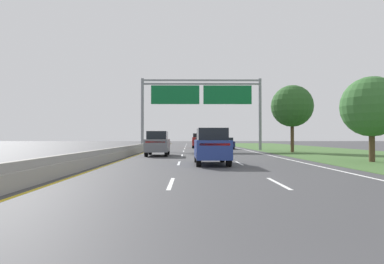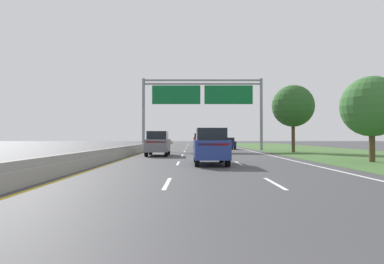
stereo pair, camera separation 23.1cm
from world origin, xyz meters
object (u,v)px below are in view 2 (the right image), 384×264
at_px(roadside_tree_near, 371,107).
at_px(car_navy_right_lane_sedan, 227,143).
at_px(car_silver_centre_lane_sedan, 204,145).
at_px(car_grey_left_lane_suv, 157,143).
at_px(car_blue_centre_lane_suv, 210,146).
at_px(pickup_truck_red, 199,141).
at_px(overhead_sign_gantry, 202,99).
at_px(roadside_tree_mid, 292,106).

bearing_deg(roadside_tree_near, car_navy_right_lane_sedan, 105.08).
bearing_deg(car_silver_centre_lane_sedan, car_navy_right_lane_sedan, -14.21).
bearing_deg(roadside_tree_near, car_grey_left_lane_suv, 152.09).
bearing_deg(car_grey_left_lane_suv, car_blue_centre_lane_suv, -157.61).
relative_size(pickup_truck_red, car_blue_centre_lane_suv, 1.14).
xyz_separation_m(overhead_sign_gantry, car_blue_centre_lane_suv, (-0.21, -22.01, -5.32)).
height_order(overhead_sign_gantry, roadside_tree_near, overhead_sign_gantry).
bearing_deg(roadside_tree_mid, pickup_truck_red, 121.79).
height_order(overhead_sign_gantry, car_silver_centre_lane_sedan, overhead_sign_gantry).
bearing_deg(car_navy_right_lane_sedan, roadside_tree_near, -165.03).
xyz_separation_m(pickup_truck_red, car_blue_centre_lane_suv, (-0.15, -30.91, 0.02)).
distance_m(car_grey_left_lane_suv, roadside_tree_near, 16.57).
distance_m(car_blue_centre_lane_suv, car_grey_left_lane_suv, 10.26).
height_order(pickup_truck_red, roadside_tree_near, roadside_tree_near).
bearing_deg(car_grey_left_lane_suv, pickup_truck_red, -11.74).
height_order(car_blue_centre_lane_suv, roadside_tree_mid, roadside_tree_mid).
relative_size(car_grey_left_lane_suv, roadside_tree_near, 0.86).
distance_m(car_navy_right_lane_sedan, car_grey_left_lane_suv, 18.66).
xyz_separation_m(pickup_truck_red, roadside_tree_near, (10.30, -29.14, 2.49)).
bearing_deg(car_blue_centre_lane_suv, roadside_tree_mid, -32.17).
bearing_deg(car_blue_centre_lane_suv, car_navy_right_lane_sedan, -8.92).
bearing_deg(car_blue_centre_lane_suv, car_grey_left_lane_suv, 22.45).
height_order(car_navy_right_lane_sedan, car_silver_centre_lane_sedan, same).
bearing_deg(car_navy_right_lane_sedan, car_blue_centre_lane_suv, 171.65).
distance_m(roadside_tree_near, roadside_tree_mid, 13.98).
xyz_separation_m(overhead_sign_gantry, roadside_tree_near, (10.23, -20.24, -2.85)).
relative_size(pickup_truck_red, roadside_tree_mid, 0.76).
relative_size(pickup_truck_red, car_navy_right_lane_sedan, 1.23).
xyz_separation_m(car_grey_left_lane_suv, roadside_tree_mid, (13.63, 6.23, 3.80)).
bearing_deg(car_silver_centre_lane_sedan, roadside_tree_near, -135.32).
height_order(car_navy_right_lane_sedan, car_grey_left_lane_suv, car_grey_left_lane_suv).
xyz_separation_m(car_blue_centre_lane_suv, roadside_tree_mid, (9.60, 15.67, 3.80)).
relative_size(overhead_sign_gantry, car_blue_centre_lane_suv, 3.19).
relative_size(car_blue_centre_lane_suv, car_navy_right_lane_sedan, 1.07).
bearing_deg(car_grey_left_lane_suv, car_silver_centre_lane_sedan, -53.58).
xyz_separation_m(car_silver_centre_lane_sedan, roadside_tree_mid, (9.50, 3.10, 4.08)).
distance_m(car_blue_centre_lane_suv, roadside_tree_mid, 18.76).
distance_m(pickup_truck_red, car_silver_centre_lane_sedan, 18.35).
bearing_deg(overhead_sign_gantry, roadside_tree_mid, -34.06).
distance_m(overhead_sign_gantry, roadside_tree_near, 22.85).
distance_m(car_blue_centre_lane_suv, roadside_tree_near, 10.88).
bearing_deg(car_silver_centre_lane_sedan, roadside_tree_mid, -71.04).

